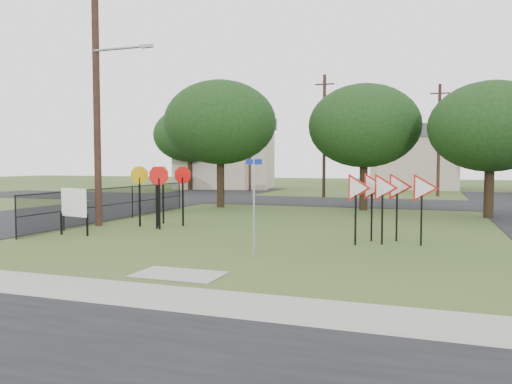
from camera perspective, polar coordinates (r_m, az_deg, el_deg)
ground at (r=13.78m, az=-4.11°, el=-7.35°), size 140.00×140.00×0.00m
sidewalk at (r=10.15m, az=-13.72°, el=-11.28°), size 30.00×1.60×0.02m
planting_strip at (r=9.20m, az=-17.88°, el=-12.89°), size 30.00×0.80×0.02m
street_left at (r=28.48m, az=-18.49°, el=-1.95°), size 8.00×50.00×0.02m
street_far at (r=32.97m, az=9.77°, el=-1.13°), size 60.00×8.00×0.02m
curb_pad at (r=11.66m, az=-8.84°, el=-9.31°), size 2.00×1.20×0.02m
street_name_sign at (r=13.28m, az=-0.24°, el=-1.03°), size 0.52×0.23×2.65m
stop_sign_cluster at (r=20.25m, az=-10.92°, el=1.18°), size 2.22×1.99×2.44m
yield_sign_cluster at (r=16.25m, az=14.62°, el=0.17°), size 2.91×1.57×2.29m
info_board at (r=18.68m, az=-20.11°, el=-1.32°), size 1.30×0.36×1.66m
utility_pole_main at (r=21.27m, az=-17.63°, el=10.37°), size 3.55×0.33×10.00m
far_pole_a at (r=37.22m, az=7.80°, el=6.47°), size 1.40×0.24×9.00m
far_pole_b at (r=40.48m, az=20.17°, el=5.68°), size 1.40×0.24×8.50m
far_pole_c at (r=45.17m, az=-0.72°, el=5.94°), size 1.40×0.24×9.00m
fence_run at (r=22.81m, az=-15.53°, el=-1.23°), size 0.05×11.55×1.50m
house_left at (r=50.32m, az=-3.46°, el=4.59°), size 10.58×8.88×7.20m
house_mid at (r=52.45m, az=17.74°, el=3.84°), size 8.40×8.40×6.20m
tree_near_left at (r=28.86m, az=-4.10°, el=7.91°), size 6.40×6.40×7.27m
tree_near_mid at (r=27.71m, az=12.27°, el=7.38°), size 6.00×6.00×6.80m
tree_near_right at (r=25.62m, az=25.24°, el=6.77°), size 5.60×5.60×6.33m
tree_far_left at (r=47.58m, az=-7.57°, el=6.47°), size 6.80×6.80×7.73m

